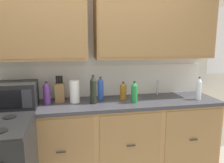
# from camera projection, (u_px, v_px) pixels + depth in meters

# --- Properties ---
(wall_unit) EXTENTS (4.25, 0.40, 2.57)m
(wall_unit) POSITION_uv_depth(u_px,v_px,m) (91.00, 37.00, 2.71)
(wall_unit) COLOR silver
(wall_unit) RESTS_ON ground_plane
(counter_run) EXTENTS (3.08, 0.64, 0.90)m
(counter_run) POSITION_uv_depth(u_px,v_px,m) (94.00, 137.00, 2.74)
(counter_run) COLOR black
(counter_run) RESTS_ON ground_plane
(microwave) EXTENTS (0.48, 0.37, 0.28)m
(microwave) POSITION_uv_depth(u_px,v_px,m) (14.00, 95.00, 2.44)
(microwave) COLOR black
(microwave) RESTS_ON counter_run
(knife_block) EXTENTS (0.11, 0.14, 0.31)m
(knife_block) POSITION_uv_depth(u_px,v_px,m) (60.00, 92.00, 2.70)
(knife_block) COLOR olive
(knife_block) RESTS_ON counter_run
(sink_faucet) EXTENTS (0.02, 0.02, 0.20)m
(sink_faucet) POSITION_uv_depth(u_px,v_px,m) (157.00, 87.00, 3.02)
(sink_faucet) COLOR #B2B5BA
(sink_faucet) RESTS_ON counter_run
(paper_towel_roll) EXTENTS (0.12, 0.12, 0.26)m
(paper_towel_roll) POSITION_uv_depth(u_px,v_px,m) (75.00, 92.00, 2.65)
(paper_towel_roll) COLOR white
(paper_towel_roll) RESTS_ON counter_run
(bottle_violet) EXTENTS (0.08, 0.08, 0.26)m
(bottle_violet) POSITION_uv_depth(u_px,v_px,m) (47.00, 93.00, 2.59)
(bottle_violet) COLOR #663384
(bottle_violet) RESTS_ON counter_run
(bottle_clear) EXTENTS (0.06, 0.06, 0.28)m
(bottle_clear) POSITION_uv_depth(u_px,v_px,m) (199.00, 89.00, 2.77)
(bottle_clear) COLOR silver
(bottle_clear) RESTS_ON counter_run
(bottle_blue) EXTENTS (0.07, 0.07, 0.28)m
(bottle_blue) POSITION_uv_depth(u_px,v_px,m) (100.00, 88.00, 2.78)
(bottle_blue) COLOR blue
(bottle_blue) RESTS_ON counter_run
(bottle_green) EXTENTS (0.08, 0.08, 0.25)m
(bottle_green) POSITION_uv_depth(u_px,v_px,m) (134.00, 92.00, 2.64)
(bottle_green) COLOR #237A38
(bottle_green) RESTS_ON counter_run
(bottle_amber) EXTENTS (0.08, 0.08, 0.22)m
(bottle_amber) POSITION_uv_depth(u_px,v_px,m) (123.00, 91.00, 2.78)
(bottle_amber) COLOR #9E6619
(bottle_amber) RESTS_ON counter_run
(bottle_dark) EXTENTS (0.08, 0.08, 0.33)m
(bottle_dark) POSITION_uv_depth(u_px,v_px,m) (93.00, 90.00, 2.60)
(bottle_dark) COLOR black
(bottle_dark) RESTS_ON counter_run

